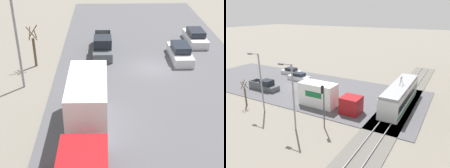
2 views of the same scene
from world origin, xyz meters
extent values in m
plane|color=slate|center=(0.00, 0.00, 0.00)|extent=(320.00, 320.00, 0.00)
cube|color=#4C4C51|center=(0.00, 0.00, 0.04)|extent=(17.73, 46.98, 0.08)
cube|color=#5B5954|center=(0.00, 19.40, 0.04)|extent=(53.11, 4.40, 0.08)
cube|color=gray|center=(0.00, 18.68, 0.15)|extent=(52.05, 0.10, 0.14)
cube|color=gray|center=(0.00, 20.12, 0.15)|extent=(52.05, 0.10, 0.14)
cube|color=silver|center=(-0.45, 19.40, 1.52)|extent=(12.73, 2.75, 2.89)
cube|color=black|center=(-0.45, 19.40, 1.87)|extent=(12.35, 2.78, 0.96)
cube|color=#1E844C|center=(-0.45, 19.40, 0.63)|extent=(12.61, 2.79, 0.27)
cube|color=gray|center=(-0.45, 19.40, 3.17)|extent=(12.73, 2.53, 0.41)
cylinder|color=#2D2D33|center=(-0.90, 19.40, 3.93)|extent=(0.66, 0.07, 1.15)
cylinder|color=#2D2D33|center=(0.00, 19.40, 3.93)|extent=(0.66, 0.07, 1.15)
cube|color=#2D2D33|center=(-0.45, 19.40, 4.48)|extent=(1.10, 0.08, 0.06)
cube|color=maroon|center=(5.54, 14.18, 1.27)|extent=(2.54, 2.68, 2.38)
cube|color=white|center=(5.54, 8.66, 1.83)|extent=(2.54, 5.69, 3.50)
cube|color=#196B38|center=(6.82, 8.66, 2.18)|extent=(0.02, 2.84, 0.87)
cube|color=#4C5156|center=(4.58, -3.94, 0.54)|extent=(1.92, 5.87, 0.91)
cube|color=black|center=(4.58, -3.11, 1.49)|extent=(1.77, 2.00, 0.99)
cube|color=#4C5156|center=(5.46, -5.17, 1.26)|extent=(0.12, 2.94, 0.53)
cube|color=#4C5156|center=(3.70, -5.17, 1.26)|extent=(0.12, 2.94, 0.53)
cube|color=#4C5156|center=(4.58, -6.75, 1.26)|extent=(1.77, 0.23, 0.53)
cube|color=red|center=(5.33, -6.84, 0.81)|extent=(0.14, 0.04, 0.18)
cube|color=silver|center=(-5.73, -6.42, 0.51)|extent=(1.87, 4.73, 0.85)
cube|color=black|center=(-5.73, -6.42, 1.24)|extent=(1.61, 2.46, 0.62)
cube|color=silver|center=(-3.07, -2.05, 0.52)|extent=(1.81, 4.78, 0.88)
cube|color=black|center=(-3.07, -2.05, 1.28)|extent=(1.56, 2.49, 0.65)
cylinder|color=#47474C|center=(10.88, 13.15, 2.74)|extent=(0.16, 0.16, 5.48)
cube|color=black|center=(10.88, 12.97, 5.01)|extent=(0.28, 0.22, 0.95)
sphere|color=red|center=(10.88, 12.85, 5.33)|extent=(0.18, 0.18, 0.18)
sphere|color=#3C2C06|center=(10.88, 12.85, 5.01)|extent=(0.18, 0.18, 0.18)
sphere|color=black|center=(10.88, 12.85, 4.69)|extent=(0.18, 0.18, 0.18)
cylinder|color=brown|center=(10.94, -0.87, 1.40)|extent=(0.24, 0.24, 2.81)
cylinder|color=brown|center=(11.19, -0.87, 3.25)|extent=(0.09, 0.80, 1.09)
cylinder|color=brown|center=(10.94, -0.62, 3.35)|extent=(0.96, 0.09, 1.32)
cylinder|color=brown|center=(10.69, -0.87, 3.25)|extent=(0.09, 0.80, 1.09)
cylinder|color=brown|center=(10.94, -1.12, 3.35)|extent=(0.96, 0.09, 1.32)
cylinder|color=gray|center=(11.20, 3.20, 4.21)|extent=(0.20, 0.20, 8.41)
cylinder|color=gray|center=(11.20, 2.40, 8.29)|extent=(0.12, 1.60, 0.12)
cube|color=#515156|center=(11.20, 1.65, 8.23)|extent=(0.36, 0.60, 0.18)
cylinder|color=gray|center=(12.89, 10.31, 4.08)|extent=(0.20, 0.20, 8.16)
cylinder|color=gray|center=(12.89, 9.51, 8.04)|extent=(0.12, 1.60, 0.12)
cube|color=#515156|center=(12.89, 8.76, 7.98)|extent=(0.36, 0.60, 0.18)
camera|label=1|loc=(4.36, 26.25, 12.92)|focal=50.00mm
camera|label=2|loc=(30.78, 26.25, 13.63)|focal=35.00mm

